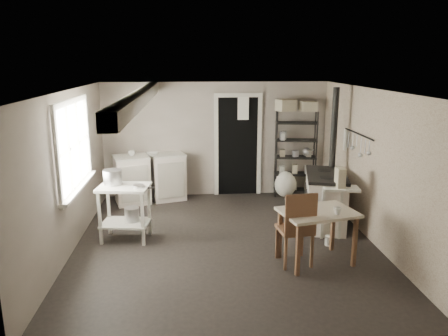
{
  "coord_description": "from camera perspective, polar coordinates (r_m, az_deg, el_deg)",
  "views": [
    {
      "loc": [
        -0.5,
        -6.19,
        2.71
      ],
      "look_at": [
        0.0,
        0.3,
        1.1
      ],
      "focal_mm": 35.0,
      "sensor_mm": 36.0,
      "label": 1
    }
  ],
  "objects": [
    {
      "name": "wall_back",
      "position": [
        8.85,
        -1.11,
        3.73
      ],
      "size": [
        4.5,
        0.02,
        2.3
      ],
      "primitive_type": "cube",
      "color": "#9F9487",
      "rests_on": "ground"
    },
    {
      "name": "bucket",
      "position": [
        6.93,
        -11.93,
        -6.03
      ],
      "size": [
        0.23,
        0.23,
        0.24
      ],
      "primitive_type": "cylinder",
      "rotation": [
        0.0,
        0.0,
        -0.03
      ],
      "color": "#B8B8BA",
      "rests_on": "prep_table"
    },
    {
      "name": "mixing_bowl",
      "position": [
        8.52,
        -9.36,
        1.82
      ],
      "size": [
        0.37,
        0.37,
        0.07
      ],
      "primitive_type": "imported",
      "rotation": [
        0.0,
        0.0,
        0.29
      ],
      "color": "silver",
      "rests_on": "base_cabinets"
    },
    {
      "name": "wallpaper_panel",
      "position": [
        6.95,
        18.94,
        0.15
      ],
      "size": [
        0.01,
        5.0,
        2.3
      ],
      "primitive_type": null,
      "color": "#C3B49E",
      "rests_on": "wall_right"
    },
    {
      "name": "table_cup",
      "position": [
        5.93,
        14.61,
        -5.29
      ],
      "size": [
        0.11,
        0.11,
        0.09
      ],
      "primitive_type": "imported",
      "rotation": [
        0.0,
        0.0,
        -0.14
      ],
      "color": "silver",
      "rests_on": "work_table"
    },
    {
      "name": "wall_right",
      "position": [
        6.95,
        19.02,
        0.15
      ],
      "size": [
        0.02,
        5.0,
        2.3
      ],
      "primitive_type": "cube",
      "color": "#9F9487",
      "rests_on": "ground"
    },
    {
      "name": "oats_box",
      "position": [
        6.82,
        14.96,
        -1.02
      ],
      "size": [
        0.13,
        0.2,
        0.3
      ],
      "primitive_type": "cube",
      "rotation": [
        0.0,
        0.0,
        -0.03
      ],
      "color": "beige",
      "rests_on": "side_ledge"
    },
    {
      "name": "stockpot",
      "position": [
        6.87,
        -14.32,
        -1.48
      ],
      "size": [
        0.28,
        0.28,
        0.3
      ],
      "primitive_type": "cylinder",
      "rotation": [
        0.0,
        0.0,
        -0.01
      ],
      "color": "#B8B8BA",
      "rests_on": "prep_table"
    },
    {
      "name": "window",
      "position": [
        6.73,
        -19.16,
        2.75
      ],
      "size": [
        0.12,
        1.76,
        1.28
      ],
      "primitive_type": null,
      "color": "silver",
      "rests_on": "wall_left"
    },
    {
      "name": "floor_crock",
      "position": [
        6.84,
        13.51,
        -9.18
      ],
      "size": [
        0.12,
        0.12,
        0.15
      ],
      "primitive_type": "cylinder",
      "rotation": [
        0.0,
        0.0,
        -0.05
      ],
      "color": "silver",
      "rests_on": "ground"
    },
    {
      "name": "ceiling",
      "position": [
        6.23,
        0.22,
        10.11
      ],
      "size": [
        5.0,
        5.0,
        0.0
      ],
      "primitive_type": "plane",
      "rotation": [
        3.14,
        0.0,
        0.0
      ],
      "color": "silver",
      "rests_on": "wall_back"
    },
    {
      "name": "shelf_jar",
      "position": [
        8.74,
        7.72,
        4.93
      ],
      "size": [
        0.1,
        0.1,
        0.19
      ],
      "primitive_type": "imported",
      "rotation": [
        0.0,
        0.0,
        -0.18
      ],
      "color": "silver",
      "rests_on": "shelf_rack"
    },
    {
      "name": "base_cabinets",
      "position": [
        8.71,
        -9.64,
        -1.28
      ],
      "size": [
        1.52,
        0.99,
        0.93
      ],
      "primitive_type": null,
      "rotation": [
        0.0,
        0.0,
        0.29
      ],
      "color": "silver",
      "rests_on": "ground"
    },
    {
      "name": "saucepan",
      "position": [
        6.66,
        -11.1,
        -2.59
      ],
      "size": [
        0.22,
        0.22,
        0.1
      ],
      "primitive_type": "cylinder",
      "rotation": [
        0.0,
        0.0,
        0.26
      ],
      "color": "#B8B8BA",
      "rests_on": "prep_table"
    },
    {
      "name": "ceiling_beam",
      "position": [
        6.25,
        -10.95,
        8.96
      ],
      "size": [
        0.18,
        5.0,
        0.18
      ],
      "primitive_type": null,
      "color": "silver",
      "rests_on": "ceiling"
    },
    {
      "name": "work_table",
      "position": [
        6.15,
        12.0,
        -8.7
      ],
      "size": [
        1.11,
        0.89,
        0.74
      ],
      "primitive_type": null,
      "rotation": [
        0.0,
        0.0,
        0.23
      ],
      "color": "beige",
      "rests_on": "ground"
    },
    {
      "name": "doorway",
      "position": [
        8.88,
        1.81,
        2.79
      ],
      "size": [
        0.96,
        0.1,
        2.08
      ],
      "primitive_type": null,
      "color": "silver",
      "rests_on": "ground"
    },
    {
      "name": "prep_table",
      "position": [
        6.91,
        -12.77,
        -6.0
      ],
      "size": [
        0.82,
        0.64,
        0.86
      ],
      "primitive_type": null,
      "rotation": [
        0.0,
        0.0,
        -0.13
      ],
      "color": "silver",
      "rests_on": "ground"
    },
    {
      "name": "storage_box_a",
      "position": [
        8.73,
        8.1,
        9.16
      ],
      "size": [
        0.4,
        0.38,
        0.23
      ],
      "primitive_type": "cube",
      "rotation": [
        0.0,
        0.0,
        0.31
      ],
      "color": "beige",
      "rests_on": "shelf_rack"
    },
    {
      "name": "wall_left",
      "position": [
        6.62,
        -19.59,
        -0.56
      ],
      "size": [
        0.02,
        5.0,
        2.3
      ],
      "primitive_type": "cube",
      "color": "#9F9487",
      "rests_on": "ground"
    },
    {
      "name": "counter_cup",
      "position": [
        8.55,
        -11.97,
        1.86
      ],
      "size": [
        0.16,
        0.16,
        0.1
      ],
      "primitive_type": "imported",
      "rotation": [
        0.0,
        0.0,
        0.29
      ],
      "color": "silver",
      "rests_on": "base_cabinets"
    },
    {
      "name": "stovepipe",
      "position": [
        7.72,
        14.19,
        5.12
      ],
      "size": [
        0.12,
        0.12,
        1.35
      ],
      "primitive_type": null,
      "rotation": [
        0.0,
        0.0,
        0.19
      ],
      "color": "black",
      "rests_on": "stove"
    },
    {
      "name": "utensil_rail",
      "position": [
        7.4,
        17.02,
        4.26
      ],
      "size": [
        0.06,
        1.2,
        0.44
      ],
      "primitive_type": null,
      "color": "#B8B8BA",
      "rests_on": "wall_right"
    },
    {
      "name": "stove",
      "position": [
        7.49,
        13.07,
        -4.12
      ],
      "size": [
        0.87,
        1.25,
        0.9
      ],
      "primitive_type": null,
      "rotation": [
        0.0,
        0.0,
        -0.23
      ],
      "color": "silver",
      "rests_on": "ground"
    },
    {
      "name": "wall_front",
      "position": [
        4.04,
        3.11,
        -8.87
      ],
      "size": [
        4.5,
        0.02,
        2.3
      ],
      "primitive_type": "cube",
      "color": "#9F9487",
      "rests_on": "ground"
    },
    {
      "name": "side_ledge",
      "position": [
        6.99,
        14.83,
        -5.65
      ],
      "size": [
        0.58,
        0.36,
        0.84
      ],
      "primitive_type": null,
      "rotation": [
        0.0,
        0.0,
        -0.14
      ],
      "color": "silver",
      "rests_on": "ground"
    },
    {
      "name": "shelf_rack",
      "position": [
        8.92,
        9.33,
        2.32
      ],
      "size": [
        0.86,
        0.43,
        1.74
      ],
      "primitive_type": null,
      "rotation": [
        0.0,
        0.0,
        -0.13
      ],
      "color": "black",
      "rests_on": "ground"
    },
    {
      "name": "storage_box_b",
      "position": [
        8.8,
        10.99,
        8.95
      ],
      "size": [
        0.3,
        0.28,
        0.19
      ],
      "primitive_type": "cube",
      "rotation": [
        0.0,
        0.0,
        0.01
      ],
      "color": "beige",
      "rests_on": "shelf_rack"
    },
    {
      "name": "floor",
      "position": [
        6.78,
        0.2,
        -9.68
      ],
      "size": [
        5.0,
        5.0,
        0.0
      ],
      "primitive_type": "plane",
      "color": "black",
      "rests_on": "ground"
    },
    {
      "name": "flour_sack",
      "position": [
        8.95,
        8.01,
        -2.27
      ],
      "size": [
        0.51,
        0.46,
        0.53
      ],
      "primitive_type": "ellipsoid",
      "rotation": [
        0.0,
        0.0,
        0.22
      ],
      "color": "white",
      "rests_on": "ground"
    },
    {
      "name": "chair",
      "position": [
        6.03,
        9.22,
        -7.94
      ],
      "size": [
        0.48,
        0.5,
        1.05
      ],
      "primitive_type": null,
      "rotation": [
        0.0,
        0.0,
        0.12
      ],
      "color": "brown",
      "rests_on": "ground"
    }
  ]
}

